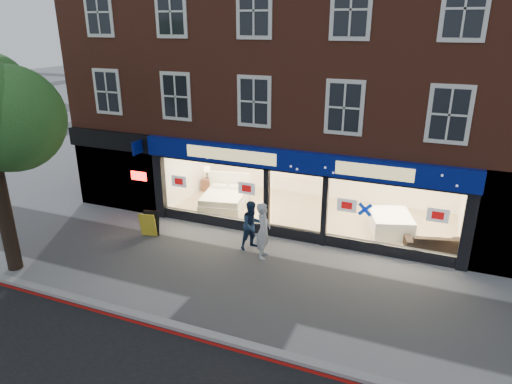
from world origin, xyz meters
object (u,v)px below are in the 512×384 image
Objects in this scene: pedestrian_blue at (252,225)px; pedestrian_grey at (263,231)px; sofa at (433,242)px; a_board at (150,224)px; display_bed at (225,198)px; mattress_stack at (390,223)px.

pedestrian_grey is at bearing -91.24° from pedestrian_blue.
sofa is 1.97× the size of a_board.
a_board is (-1.36, -3.38, 0.03)m from display_bed.
display_bed is 1.31× the size of sofa.
display_bed is at bearing -19.86° from sofa.
mattress_stack is 4.95m from pedestrian_grey.
mattress_stack reaches higher than sofa.
display_bed is at bearing 55.87° from a_board.
a_board is at bearing 82.19° from pedestrian_grey.
display_bed is 6.64m from mattress_stack.
pedestrian_grey is (-3.64, -3.32, 0.50)m from mattress_stack.
a_board is 3.84m from pedestrian_blue.
pedestrian_grey is (4.36, 0.07, 0.49)m from a_board.
a_board is (-9.50, -2.54, 0.10)m from sofa.
mattress_stack is 1.15× the size of sofa.
a_board is (-8.00, -3.39, 0.02)m from mattress_stack.
sofa is at bearing -17.04° from display_bed.
pedestrian_grey is 0.73m from pedestrian_blue.
sofa is 9.84m from a_board.
mattress_stack is 8.69m from a_board.
sofa is 1.07× the size of pedestrian_blue.
mattress_stack is at bearing -56.34° from pedestrian_grey.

